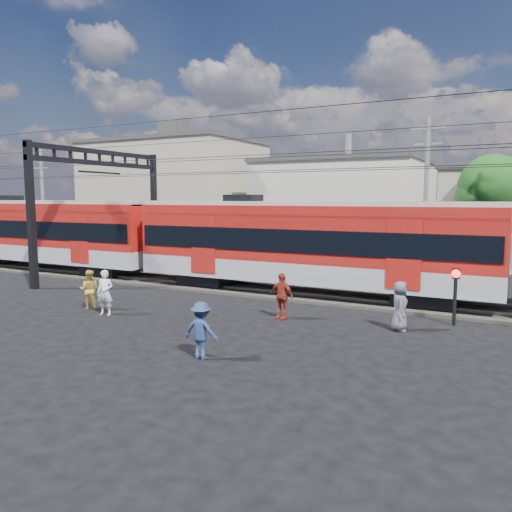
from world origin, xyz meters
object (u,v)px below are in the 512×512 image
(commuter_train, at_px, (311,242))
(crossing_signal, at_px, (455,286))
(pedestrian_c, at_px, (201,330))
(pedestrian_a, at_px, (105,293))

(commuter_train, height_order, crossing_signal, commuter_train)
(commuter_train, distance_m, pedestrian_c, 9.68)
(commuter_train, xyz_separation_m, pedestrian_a, (-5.43, -6.92, -1.56))
(pedestrian_a, relative_size, pedestrian_c, 1.07)
(commuter_train, bearing_deg, pedestrian_a, -128.11)
(commuter_train, xyz_separation_m, crossing_signal, (6.23, -2.55, -1.04))
(pedestrian_a, height_order, crossing_signal, crossing_signal)
(commuter_train, xyz_separation_m, pedestrian_c, (0.60, -9.52, -1.62))
(commuter_train, height_order, pedestrian_a, commuter_train)
(crossing_signal, bearing_deg, commuter_train, 157.74)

